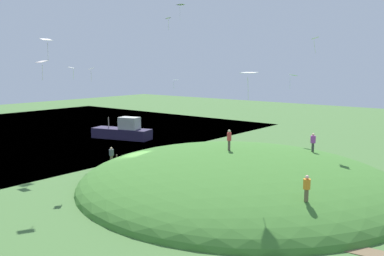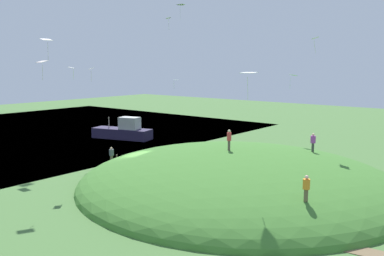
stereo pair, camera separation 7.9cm
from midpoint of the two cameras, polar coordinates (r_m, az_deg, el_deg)
name	(u,v)px [view 1 (the left image)]	position (r m, az deg, el deg)	size (l,w,h in m)	color
ground_plane	(134,176)	(40.11, -7.92, -6.52)	(160.00, 160.00, 0.00)	#456D35
grass_hill	(237,185)	(37.02, 6.17, -7.77)	(28.25, 27.28, 5.97)	#3E742D
boat_on_lake	(123,131)	(60.14, -9.41, -0.46)	(9.05, 4.79, 3.14)	#231C39
person_near_shore	(229,137)	(36.58, 5.04, -1.27)	(0.48, 0.48, 1.85)	brown
person_with_child	(307,185)	(27.18, 15.32, -7.55)	(0.57, 0.57, 1.69)	brown
person_walking_path	(111,153)	(43.77, -11.00, -3.40)	(0.50, 0.50, 1.68)	brown
person_watching_kites	(313,140)	(39.66, 16.15, -1.63)	(0.65, 0.65, 1.74)	#363A37
kite_0	(249,74)	(28.49, 7.73, 7.33)	(1.08, 0.77, 1.85)	white
kite_1	(168,19)	(55.00, -3.30, 14.69)	(1.12, 1.13, 1.59)	silver
kite_2	(293,76)	(45.90, 13.60, 6.95)	(1.17, 1.15, 1.56)	white
kite_3	(91,69)	(43.94, -13.66, 7.80)	(1.01, 0.94, 1.44)	silver
kite_4	(71,68)	(38.26, -16.20, 7.84)	(0.88, 0.87, 1.06)	white
kite_5	(46,40)	(47.26, -19.34, 11.21)	(0.83, 1.17, 2.28)	white
kite_6	(181,5)	(57.53, -1.59, 16.41)	(1.26, 0.97, 2.01)	white
kite_7	(315,39)	(41.67, 16.40, 11.62)	(0.97, 1.12, 1.55)	silver
kite_8	(42,62)	(44.08, -19.88, 8.43)	(1.18, 0.83, 1.95)	#F2DED3
kite_11	(176,80)	(52.02, -2.27, 6.50)	(0.74, 0.77, 1.11)	white
mooring_post	(117,158)	(45.95, -10.29, -4.08)	(0.14, 0.14, 0.85)	brown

